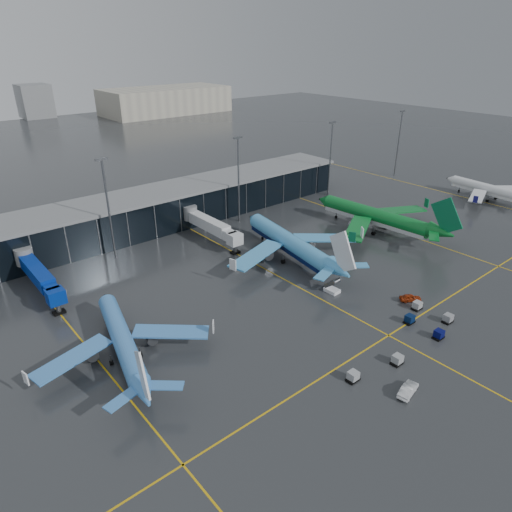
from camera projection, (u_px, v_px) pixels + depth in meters
ground at (295, 320)px, 90.35m from camera, size 600.00×600.00×0.00m
terminal_pier at (145, 212)px, 130.96m from camera, size 142.00×17.00×10.70m
jet_bridges at (39, 275)px, 97.95m from camera, size 94.00×27.50×7.20m
flood_masts at (179, 190)px, 121.91m from camera, size 203.00×0.50×25.50m
distant_hangars at (65, 108)px, 302.49m from camera, size 260.00×71.00×22.00m
taxi_lines at (294, 284)px, 103.47m from camera, size 220.00×120.00×0.02m
airliner_arkefly at (120, 328)px, 78.12m from camera, size 39.32×42.62×11.16m
airliner_klm_near at (289, 233)px, 113.29m from camera, size 46.59×51.01×13.76m
airliner_aer_lingus at (375, 207)px, 129.92m from camera, size 42.91×48.10×14.01m
airliner_ba at (490, 184)px, 155.64m from camera, size 35.83×39.83×11.30m
baggage_carts at (412, 334)px, 84.91m from camera, size 29.93×9.77×1.70m
mobile_airstair at (332, 289)px, 100.16m from camera, size 2.30×3.27×3.45m
service_van_red at (410, 298)px, 96.65m from camera, size 4.67×4.19×1.53m
service_van_white at (408, 390)px, 71.36m from camera, size 5.19×2.72×1.63m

